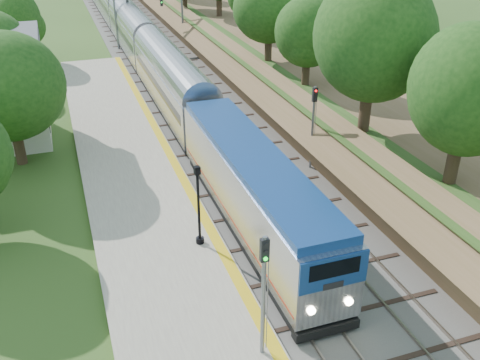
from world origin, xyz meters
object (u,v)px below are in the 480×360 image
object	(u,v)px
train	(134,35)
signal_platform	(264,284)
signal_farside	(313,119)
signal_gantry	(149,6)
lamppost_far	(199,210)

from	to	relation	value
train	signal_platform	bearing A→B (deg)	-93.44
signal_platform	signal_farside	distance (m)	17.15
signal_gantry	lamppost_far	bearing A→B (deg)	-97.51
train	signal_platform	xyz separation A→B (m)	(-2.90, -48.22, 1.45)
signal_gantry	signal_farside	distance (m)	36.75
signal_gantry	signal_farside	xyz separation A→B (m)	(3.73, -36.54, -1.27)
train	signal_farside	size ratio (longest dim) A/B	17.53
lamppost_far	train	bearing A→B (deg)	85.45
signal_platform	signal_farside	size ratio (longest dim) A/B	0.96
lamppost_far	signal_farside	xyz separation A→B (m)	(9.40, 6.52, 1.22)
signal_gantry	signal_farside	world-z (taller)	signal_gantry
signal_farside	lamppost_far	bearing A→B (deg)	-145.27
train	signal_farside	xyz separation A→B (m)	(6.20, -33.68, 1.31)
signal_gantry	train	bearing A→B (deg)	-130.83
signal_gantry	train	world-z (taller)	signal_gantry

